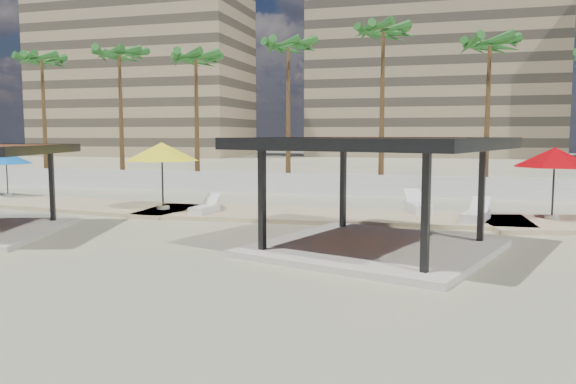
% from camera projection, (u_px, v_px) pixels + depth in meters
% --- Properties ---
extents(ground, '(200.00, 200.00, 0.00)m').
position_uv_depth(ground, '(214.00, 247.00, 17.34)').
color(ground, tan).
rests_on(ground, ground).
extents(promenade, '(44.45, 7.97, 0.24)m').
position_uv_depth(promenade, '(328.00, 214.00, 24.12)').
color(promenade, '#C6B284').
rests_on(promenade, ground).
extents(boundary_wall, '(56.00, 0.30, 1.20)m').
position_uv_depth(boundary_wall, '(324.00, 184.00, 32.58)').
color(boundary_wall, silver).
rests_on(boundary_wall, ground).
extents(building_west, '(34.00, 16.00, 32.40)m').
position_uv_depth(building_west, '(142.00, 63.00, 92.31)').
color(building_west, '#937F60').
rests_on(building_west, ground).
extents(building_mid, '(38.00, 16.00, 30.40)m').
position_uv_depth(building_mid, '(432.00, 67.00, 89.41)').
color(building_mid, '#847259').
rests_on(building_mid, ground).
extents(pavilion_central, '(8.42, 8.42, 3.39)m').
position_uv_depth(pavilion_central, '(376.00, 184.00, 16.57)').
color(pavilion_central, beige).
rests_on(pavilion_central, ground).
extents(umbrella_b, '(3.92, 3.92, 2.96)m').
position_uv_depth(umbrella_b, '(162.00, 152.00, 24.70)').
color(umbrella_b, beige).
rests_on(umbrella_b, promenade).
extents(umbrella_c, '(3.96, 3.96, 2.80)m').
position_uv_depth(umbrella_c, '(555.00, 157.00, 21.83)').
color(umbrella_c, beige).
rests_on(umbrella_c, promenade).
extents(umbrella_f, '(2.69, 2.69, 2.37)m').
position_uv_depth(umbrella_f, '(6.00, 158.00, 30.31)').
color(umbrella_f, beige).
rests_on(umbrella_f, promenade).
extents(lounger_a, '(0.68, 1.95, 0.73)m').
position_uv_depth(lounger_a, '(205.00, 209.00, 23.69)').
color(lounger_a, silver).
rests_on(lounger_a, promenade).
extents(lounger_b, '(1.24, 2.35, 0.85)m').
position_uv_depth(lounger_b, '(476.00, 216.00, 21.49)').
color(lounger_b, silver).
rests_on(lounger_b, promenade).
extents(lounger_c, '(1.42, 2.46, 0.88)m').
position_uv_depth(lounger_c, '(418.00, 207.00, 24.10)').
color(lounger_c, silver).
rests_on(lounger_c, promenade).
extents(palm_a, '(3.00, 3.00, 9.62)m').
position_uv_depth(palm_a, '(42.00, 64.00, 39.72)').
color(palm_a, brown).
rests_on(palm_a, ground).
extents(palm_b, '(3.00, 3.00, 9.83)m').
position_uv_depth(palm_b, '(119.00, 59.00, 38.45)').
color(palm_b, brown).
rests_on(palm_b, ground).
extents(palm_c, '(3.00, 3.00, 9.22)m').
position_uv_depth(palm_c, '(196.00, 63.00, 36.29)').
color(palm_c, brown).
rests_on(palm_c, ground).
extents(palm_d, '(3.00, 3.00, 9.91)m').
position_uv_depth(palm_d, '(288.00, 51.00, 35.35)').
color(palm_d, brown).
rests_on(palm_d, ground).
extents(palm_e, '(3.00, 3.00, 10.44)m').
position_uv_depth(palm_e, '(383.00, 37.00, 33.18)').
color(palm_e, brown).
rests_on(palm_e, ground).
extents(palm_f, '(3.00, 3.00, 9.45)m').
position_uv_depth(palm_f, '(490.00, 50.00, 31.83)').
color(palm_f, brown).
rests_on(palm_f, ground).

